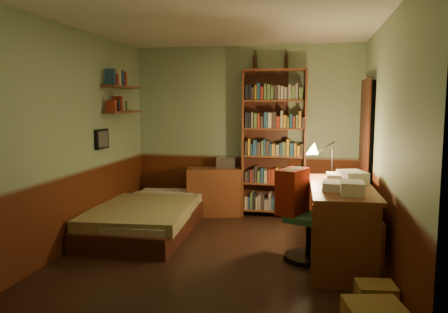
% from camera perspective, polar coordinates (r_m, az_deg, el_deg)
% --- Properties ---
extents(floor, '(3.50, 4.00, 0.02)m').
position_cam_1_polar(floor, '(5.12, -0.57, -12.76)').
color(floor, black).
rests_on(floor, ground).
extents(ceiling, '(3.50, 4.00, 0.02)m').
position_cam_1_polar(ceiling, '(4.91, -0.60, 17.42)').
color(ceiling, silver).
rests_on(ceiling, wall_back).
extents(wall_back, '(3.50, 0.02, 2.60)m').
position_cam_1_polar(wall_back, '(6.82, 2.93, 3.41)').
color(wall_back, '#8BA57E').
rests_on(wall_back, ground).
extents(wall_left, '(0.02, 4.00, 2.60)m').
position_cam_1_polar(wall_left, '(5.48, -18.89, 2.20)').
color(wall_left, '#8BA57E').
rests_on(wall_left, ground).
extents(wall_right, '(0.02, 4.00, 2.60)m').
position_cam_1_polar(wall_right, '(4.80, 20.45, 1.52)').
color(wall_right, '#8BA57E').
rests_on(wall_right, ground).
extents(wall_front, '(3.50, 0.02, 2.60)m').
position_cam_1_polar(wall_front, '(2.92, -8.80, -1.31)').
color(wall_front, '#8BA57E').
rests_on(wall_front, ground).
extents(doorway, '(0.06, 0.90, 2.00)m').
position_cam_1_polar(doorway, '(6.10, 18.07, -0.16)').
color(doorway, black).
rests_on(doorway, ground).
extents(door_trim, '(0.02, 0.98, 2.08)m').
position_cam_1_polar(door_trim, '(6.10, 17.74, -0.15)').
color(door_trim, '#391910').
rests_on(door_trim, ground).
extents(bed, '(1.22, 2.21, 0.65)m').
position_cam_1_polar(bed, '(6.04, -9.92, -6.51)').
color(bed, olive).
rests_on(bed, ground).
extents(dresser, '(0.89, 0.57, 0.73)m').
position_cam_1_polar(dresser, '(6.78, -1.33, -4.58)').
color(dresser, brown).
rests_on(dresser, ground).
extents(mini_stereo, '(0.30, 0.23, 0.16)m').
position_cam_1_polar(mini_stereo, '(6.80, 0.38, -0.78)').
color(mini_stereo, '#B2B2B7').
rests_on(mini_stereo, dresser).
extents(bookshelf, '(0.98, 0.39, 2.22)m').
position_cam_1_polar(bookshelf, '(6.62, 6.46, 1.64)').
color(bookshelf, brown).
rests_on(bookshelf, ground).
extents(bottle_left, '(0.07, 0.07, 0.22)m').
position_cam_1_polar(bottle_left, '(6.76, 4.03, 12.14)').
color(bottle_left, black).
rests_on(bottle_left, bookshelf).
extents(bottle_right, '(0.07, 0.07, 0.22)m').
position_cam_1_polar(bottle_right, '(6.72, 8.14, 12.12)').
color(bottle_right, black).
rests_on(bottle_right, bookshelf).
extents(desk, '(0.70, 1.58, 0.84)m').
position_cam_1_polar(desk, '(4.95, 14.96, -8.49)').
color(desk, brown).
rests_on(desk, ground).
extents(paper_stack, '(0.35, 0.40, 0.14)m').
position_cam_1_polar(paper_stack, '(5.04, 16.42, -2.61)').
color(paper_stack, silver).
rests_on(paper_stack, desk).
extents(desk_lamp, '(0.20, 0.20, 0.56)m').
position_cam_1_polar(desk_lamp, '(5.50, 14.00, 0.45)').
color(desk_lamp, black).
rests_on(desk_lamp, desk).
extents(office_chair, '(0.71, 0.68, 1.14)m').
position_cam_1_polar(office_chair, '(4.88, 11.05, -6.81)').
color(office_chair, '#2E6138').
rests_on(office_chair, ground).
extents(red_jacket, '(0.32, 0.46, 0.50)m').
position_cam_1_polar(red_jacket, '(4.89, 8.87, 2.97)').
color(red_jacket, '#A72513').
rests_on(red_jacket, office_chair).
extents(wall_shelf_lower, '(0.20, 0.90, 0.03)m').
position_cam_1_polar(wall_shelf_lower, '(6.39, -13.08, 5.70)').
color(wall_shelf_lower, brown).
rests_on(wall_shelf_lower, wall_left).
extents(wall_shelf_upper, '(0.20, 0.90, 0.03)m').
position_cam_1_polar(wall_shelf_upper, '(6.40, -13.17, 8.84)').
color(wall_shelf_upper, brown).
rests_on(wall_shelf_upper, wall_left).
extents(framed_picture, '(0.04, 0.32, 0.26)m').
position_cam_1_polar(framed_picture, '(5.99, -15.66, 2.21)').
color(framed_picture, black).
rests_on(framed_picture, wall_left).
extents(cardboard_box_b, '(0.34, 0.29, 0.22)m').
position_cam_1_polar(cardboard_box_b, '(4.04, 19.20, -16.87)').
color(cardboard_box_b, olive).
rests_on(cardboard_box_b, ground).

